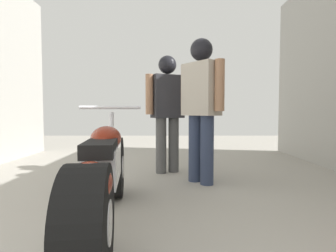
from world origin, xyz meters
TOP-DOWN VIEW (x-y plane):
  - ground_plane at (0.00, 3.02)m, footprint 14.49×14.49m
  - motorcycle_maroon_cruiser at (-0.33, 2.34)m, footprint 0.60×2.03m
  - mechanic_in_blue at (0.15, 4.20)m, footprint 0.64×0.39m
  - mechanic_with_helmet at (0.57, 3.64)m, footprint 0.52×0.61m

SIDE VIEW (x-z plane):
  - ground_plane at x=0.00m, z-range 0.00..0.00m
  - motorcycle_maroon_cruiser at x=-0.33m, z-range -0.08..0.86m
  - mechanic_in_blue at x=0.15m, z-range 0.17..1.85m
  - mechanic_with_helmet at x=0.57m, z-range 0.18..1.95m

